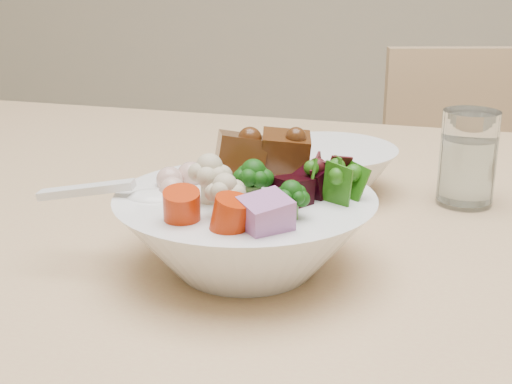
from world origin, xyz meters
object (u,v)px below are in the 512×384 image
at_px(dining_table, 468,323).
at_px(chair_far, 492,258).
at_px(water_glass, 467,162).
at_px(side_bowl, 328,170).
at_px(food_bowl, 248,226).

bearing_deg(dining_table, chair_far, 84.93).
xyz_separation_m(water_glass, side_bowl, (-0.15, 0.01, -0.02)).
distance_m(water_glass, side_bowl, 0.15).
distance_m(food_bowl, water_glass, 0.29).
xyz_separation_m(dining_table, chair_far, (0.12, 0.68, -0.22)).
relative_size(food_bowl, water_glass, 2.17).
relative_size(dining_table, water_glass, 17.23).
bearing_deg(food_bowl, dining_table, 23.06).
height_order(food_bowl, side_bowl, food_bowl).
bearing_deg(chair_far, water_glass, -114.02).
distance_m(dining_table, food_bowl, 0.25).
xyz_separation_m(chair_far, food_bowl, (-0.32, -0.77, 0.34)).
height_order(chair_far, water_glass, water_glass).
bearing_deg(water_glass, chair_far, 77.48).
bearing_deg(dining_table, water_glass, 96.23).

